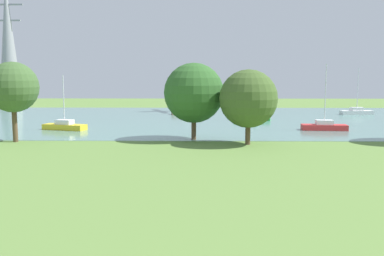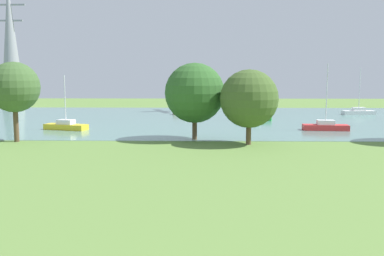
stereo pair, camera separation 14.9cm
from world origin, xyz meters
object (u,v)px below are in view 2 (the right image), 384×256
(sailboat_brown, at_px, (189,112))
(sailboat_green, at_px, (253,117))
(sailboat_white, at_px, (359,112))
(sailboat_red, at_px, (326,126))
(tree_east_near, at_px, (195,93))
(tree_west_near, at_px, (14,87))
(electricity_pylon, at_px, (11,43))
(tree_mid_shore, at_px, (249,99))
(sailboat_yellow, at_px, (66,126))

(sailboat_brown, bearing_deg, sailboat_green, -42.83)
(sailboat_brown, relative_size, sailboat_white, 0.97)
(sailboat_white, xyz_separation_m, sailboat_red, (-10.41, -18.73, 0.00))
(tree_east_near, bearing_deg, tree_west_near, -174.55)
(tree_west_near, distance_m, electricity_pylon, 51.23)
(tree_mid_shore, bearing_deg, sailboat_white, 55.16)
(tree_west_near, xyz_separation_m, tree_east_near, (15.94, 1.52, -0.55))
(sailboat_brown, height_order, sailboat_white, sailboat_white)
(tree_west_near, height_order, electricity_pylon, electricity_pylon)
(sailboat_white, height_order, electricity_pylon, electricity_pylon)
(sailboat_red, bearing_deg, sailboat_green, 122.28)
(sailboat_red, xyz_separation_m, tree_west_near, (-30.00, -8.57, 4.39))
(tree_east_near, distance_m, tree_mid_shore, 5.39)
(sailboat_green, distance_m, sailboat_yellow, 24.12)
(sailboat_white, bearing_deg, electricity_pylon, 162.82)
(sailboat_red, relative_size, tree_west_near, 1.00)
(tree_west_near, height_order, tree_east_near, tree_west_near)
(sailboat_yellow, height_order, sailboat_white, sailboat_white)
(sailboat_white, bearing_deg, tree_mid_shore, -124.84)
(sailboat_yellow, bearing_deg, tree_mid_shore, -26.92)
(tree_east_near, bearing_deg, electricity_pylon, 129.42)
(tree_west_near, bearing_deg, tree_mid_shore, -3.19)
(tree_mid_shore, bearing_deg, electricity_pylon, 131.16)
(tree_east_near, xyz_separation_m, electricity_pylon, (-36.75, 44.70, 7.91))
(sailboat_white, bearing_deg, tree_east_near, -133.51)
(electricity_pylon, bearing_deg, sailboat_brown, -28.36)
(sailboat_white, height_order, tree_west_near, tree_west_near)
(sailboat_red, bearing_deg, tree_west_near, -164.06)
(sailboat_red, relative_size, electricity_pylon, 0.29)
(tree_east_near, bearing_deg, tree_mid_shore, -29.76)
(tree_mid_shore, bearing_deg, tree_east_near, 150.24)
(sailboat_yellow, xyz_separation_m, electricity_pylon, (-22.57, 37.80, 11.77))
(sailboat_brown, bearing_deg, sailboat_white, 0.49)
(sailboat_green, height_order, sailboat_yellow, sailboat_yellow)
(tree_west_near, relative_size, tree_mid_shore, 1.11)
(sailboat_green, height_order, sailboat_white, sailboat_white)
(sailboat_green, bearing_deg, sailboat_brown, 137.17)
(sailboat_green, height_order, tree_mid_shore, tree_mid_shore)
(tree_west_near, bearing_deg, sailboat_green, 38.85)
(sailboat_red, height_order, tree_mid_shore, sailboat_red)
(tree_east_near, bearing_deg, sailboat_yellow, 154.05)
(sailboat_yellow, distance_m, tree_mid_shore, 21.43)
(sailboat_green, xyz_separation_m, tree_mid_shore, (-2.87, -20.06, 3.48))
(tree_west_near, distance_m, tree_east_near, 16.02)
(sailboat_green, distance_m, electricity_pylon, 53.35)
(sailboat_yellow, xyz_separation_m, tree_west_near, (-1.76, -8.42, 4.40))
(sailboat_brown, xyz_separation_m, tree_east_near, (1.28, -25.55, 3.85))
(tree_west_near, xyz_separation_m, tree_mid_shore, (20.61, -1.15, -0.92))
(tree_east_near, distance_m, electricity_pylon, 58.41)
(sailboat_green, relative_size, tree_east_near, 0.83)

